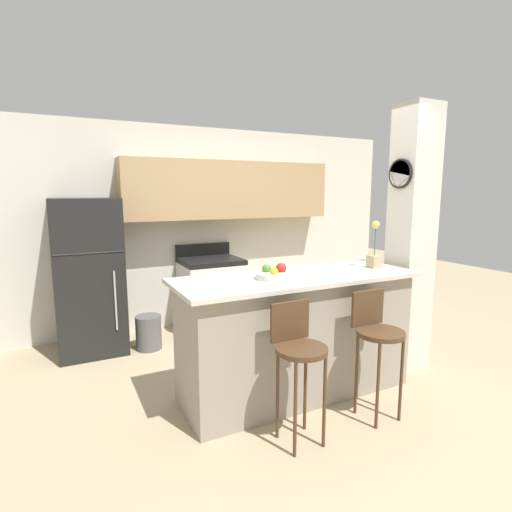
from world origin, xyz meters
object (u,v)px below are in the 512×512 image
bar_stool_right (377,335)px  orchid_vase (374,253)px  bar_stool_left (298,351)px  trash_bin (149,332)px  fruit_bowl (274,274)px  refrigerator (88,276)px  stove_range (211,294)px

bar_stool_right → orchid_vase: orchid_vase is taller
bar_stool_left → orchid_vase: bearing=25.2°
orchid_vase → trash_bin: 2.57m
orchid_vase → bar_stool_right: bearing=-129.8°
bar_stool_right → fruit_bowl: bearing=137.1°
refrigerator → fruit_bowl: bearing=-55.7°
bar_stool_left → trash_bin: size_ratio=2.57×
bar_stool_right → orchid_vase: size_ratio=2.27×
refrigerator → bar_stool_right: size_ratio=1.71×
fruit_bowl → trash_bin: (-0.70, 1.60, -0.89)m
refrigerator → orchid_vase: (2.31, -1.86, 0.35)m
stove_range → orchid_vase: orchid_vase is taller
stove_range → orchid_vase: 2.23m
trash_bin → fruit_bowl: bearing=-66.3°
stove_range → fruit_bowl: size_ratio=3.63×
refrigerator → fruit_bowl: (1.26, -1.85, 0.25)m
stove_range → bar_stool_right: size_ratio=1.09×
stove_range → trash_bin: 0.96m
bar_stool_right → fruit_bowl: fruit_bowl is taller
orchid_vase → trash_bin: orchid_vase is taller
refrigerator → bar_stool_left: (1.15, -2.40, -0.18)m
orchid_vase → bar_stool_left: bearing=-154.8°
bar_stool_right → fruit_bowl: 0.92m
refrigerator → bar_stool_left: 2.67m
stove_range → bar_stool_left: stove_range is taller
stove_range → bar_stool_left: (-0.28, -2.46, 0.19)m
bar_stool_right → trash_bin: bar_stool_right is taller
refrigerator → bar_stool_right: (1.86, -2.40, -0.18)m
bar_stool_left → fruit_bowl: size_ratio=3.32×
orchid_vase → stove_range: bearing=114.9°
stove_range → refrigerator: bearing=-177.7°
refrigerator → bar_stool_left: bearing=-64.5°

